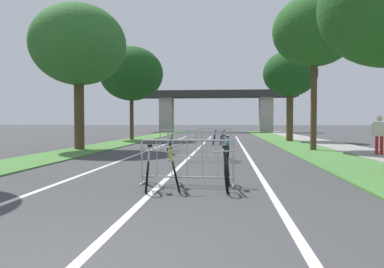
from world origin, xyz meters
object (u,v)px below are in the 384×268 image
at_px(tree_left_pine_far, 131,74).
at_px(crowd_barrier_nearest, 187,163).
at_px(tree_right_maple_mid, 290,74).
at_px(bicycle_yellow_2, 174,171).
at_px(crowd_barrier_fourth, 214,136).
at_px(crowd_barrier_second, 196,147).
at_px(bicycle_green_5, 170,143).
at_px(pedestrian_waiting, 379,132).
at_px(bicycle_blue_1, 223,139).
at_px(bicycle_silver_3, 147,171).
at_px(bicycle_purple_0, 214,139).
at_px(tree_left_oak_near, 78,45).
at_px(tree_right_pine_near, 315,31).
at_px(bicycle_black_6, 227,173).
at_px(crowd_barrier_third, 181,140).
at_px(bicycle_teal_4, 227,151).

distance_m(tree_left_pine_far, crowd_barrier_nearest, 21.29).
relative_size(tree_right_maple_mid, crowd_barrier_nearest, 3.01).
bearing_deg(bicycle_yellow_2, crowd_barrier_fourth, -101.52).
bearing_deg(tree_right_maple_mid, crowd_barrier_second, -112.45).
bearing_deg(crowd_barrier_fourth, bicycle_yellow_2, -91.23).
relative_size(bicycle_green_5, pedestrian_waiting, 0.99).
bearing_deg(pedestrian_waiting, bicycle_blue_1, 145.98).
xyz_separation_m(crowd_barrier_nearest, pedestrian_waiting, (7.26, 7.60, 0.52)).
xyz_separation_m(bicycle_silver_3, bicycle_green_5, (-1.08, 10.11, 0.00)).
height_order(crowd_barrier_second, pedestrian_waiting, pedestrian_waiting).
bearing_deg(pedestrian_waiting, bicycle_purple_0, 151.50).
height_order(tree_left_oak_near, bicycle_silver_3, tree_left_oak_near).
relative_size(tree_right_pine_near, bicycle_black_6, 4.77).
xyz_separation_m(crowd_barrier_third, bicycle_silver_3, (0.60, -10.50, -0.15)).
distance_m(tree_left_pine_far, pedestrian_waiting, 18.82).
xyz_separation_m(tree_left_pine_far, tree_right_maple_mid, (11.97, -1.05, -0.31)).
bearing_deg(pedestrian_waiting, crowd_barrier_fourth, 149.78).
height_order(tree_left_oak_near, bicycle_green_5, tree_left_oak_near).
relative_size(crowd_barrier_nearest, crowd_barrier_fourth, 1.00).
height_order(tree_right_maple_mid, bicycle_yellow_2, tree_right_maple_mid).
distance_m(tree_left_oak_near, crowd_barrier_fourth, 9.83).
bearing_deg(crowd_barrier_third, tree_right_pine_near, 2.44).
height_order(crowd_barrier_fourth, bicycle_green_5, crowd_barrier_fourth).
bearing_deg(bicycle_purple_0, bicycle_blue_1, 59.06).
bearing_deg(pedestrian_waiting, crowd_barrier_third, -179.77).
bearing_deg(tree_right_pine_near, bicycle_black_6, -111.69).
bearing_deg(bicycle_teal_4, bicycle_green_5, -60.51).
relative_size(bicycle_purple_0, bicycle_green_5, 0.98).
relative_size(tree_left_oak_near, bicycle_black_6, 4.61).
bearing_deg(bicycle_yellow_2, tree_left_pine_far, -82.93).
bearing_deg(bicycle_yellow_2, pedestrian_waiting, -143.47).
bearing_deg(tree_right_pine_near, bicycle_silver_3, -119.19).
distance_m(tree_left_oak_near, tree_right_pine_near, 11.84).
distance_m(tree_left_oak_near, bicycle_yellow_2, 12.94).
relative_size(bicycle_purple_0, bicycle_blue_1, 1.05).
relative_size(bicycle_blue_1, pedestrian_waiting, 0.93).
height_order(tree_left_oak_near, tree_right_pine_near, tree_right_pine_near).
bearing_deg(bicycle_silver_3, bicycle_teal_4, 61.56).
relative_size(tree_right_pine_near, bicycle_green_5, 4.52).
bearing_deg(bicycle_purple_0, crowd_barrier_nearest, -89.96).
bearing_deg(bicycle_black_6, bicycle_green_5, -72.70).
distance_m(tree_left_pine_far, crowd_barrier_second, 16.68).
relative_size(bicycle_black_6, pedestrian_waiting, 0.94).
bearing_deg(bicycle_purple_0, tree_right_maple_mid, 38.05).
height_order(bicycle_silver_3, pedestrian_waiting, pedestrian_waiting).
relative_size(tree_right_maple_mid, bicycle_silver_3, 3.83).
bearing_deg(bicycle_blue_1, crowd_barrier_third, 78.49).
relative_size(crowd_barrier_nearest, bicycle_green_5, 1.29).
xyz_separation_m(crowd_barrier_nearest, bicycle_teal_4, (0.91, 5.39, -0.16)).
distance_m(crowd_barrier_nearest, bicycle_green_5, 9.83).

